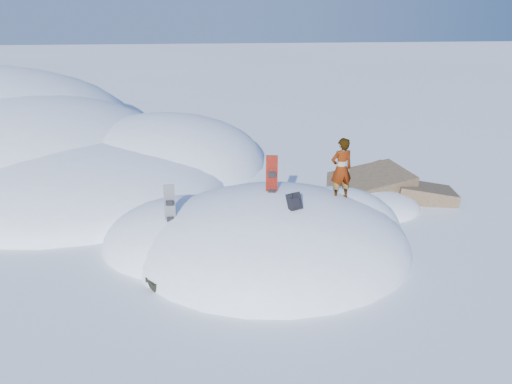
{
  "coord_description": "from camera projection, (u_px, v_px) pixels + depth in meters",
  "views": [
    {
      "loc": [
        -1.44,
        -11.26,
        6.05
      ],
      "look_at": [
        -0.42,
        0.3,
        1.48
      ],
      "focal_mm": 35.0,
      "sensor_mm": 36.0,
      "label": 1
    }
  ],
  "objects": [
    {
      "name": "snowboard_red",
      "position": [
        272.0,
        185.0,
        12.42
      ],
      "size": [
        0.29,
        0.17,
        1.56
      ],
      "rotation": [
        0.0,
        0.0,
        -0.17
      ],
      "color": "#AF1709",
      "rests_on": "snow_mound"
    },
    {
      "name": "person",
      "position": [
        341.0,
        169.0,
        12.49
      ],
      "size": [
        0.66,
        0.51,
        1.61
      ],
      "primitive_type": "imported",
      "rotation": [
        0.0,
        0.0,
        3.38
      ],
      "color": "slate",
      "rests_on": "snow_mound"
    },
    {
      "name": "snow_mound",
      "position": [
        266.0,
        245.0,
        12.98
      ],
      "size": [
        8.0,
        6.0,
        3.0
      ],
      "color": "white",
      "rests_on": "ground"
    },
    {
      "name": "snow_ridge",
      "position": [
        0.0,
        150.0,
        21.05
      ],
      "size": [
        21.5,
        18.5,
        6.4
      ],
      "color": "white",
      "rests_on": "ground"
    },
    {
      "name": "gear_pile",
      "position": [
        165.0,
        279.0,
        11.23
      ],
      "size": [
        0.84,
        0.7,
        0.22
      ],
      "rotation": [
        0.0,
        0.0,
        0.56
      ],
      "color": "black",
      "rests_on": "ground"
    },
    {
      "name": "backpack",
      "position": [
        294.0,
        202.0,
        11.54
      ],
      "size": [
        0.41,
        0.46,
        0.48
      ],
      "rotation": [
        0.0,
        0.0,
        0.45
      ],
      "color": "black",
      "rests_on": "snow_mound"
    },
    {
      "name": "ground",
      "position": [
        273.0,
        249.0,
        12.77
      ],
      "size": [
        120.0,
        120.0,
        0.0
      ],
      "primitive_type": "plane",
      "color": "white",
      "rests_on": "ground"
    },
    {
      "name": "snowboard_dark",
      "position": [
        170.0,
        212.0,
        12.02
      ],
      "size": [
        0.27,
        0.22,
        1.4
      ],
      "rotation": [
        0.0,
        0.0,
        0.01
      ],
      "color": "black",
      "rests_on": "snow_mound"
    },
    {
      "name": "rock_outcrop",
      "position": [
        378.0,
        200.0,
        15.86
      ],
      "size": [
        4.68,
        4.41,
        1.68
      ],
      "color": "brown",
      "rests_on": "ground"
    }
  ]
}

